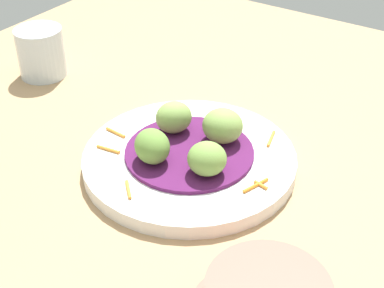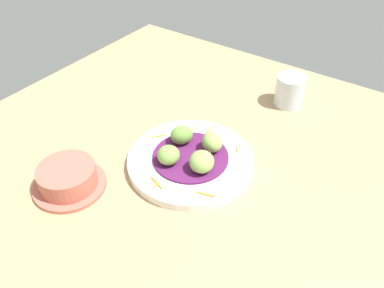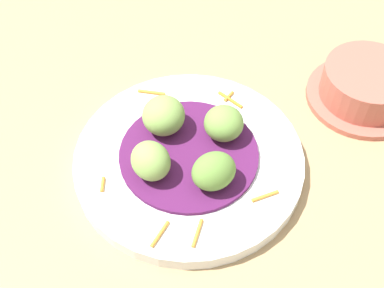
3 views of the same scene
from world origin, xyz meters
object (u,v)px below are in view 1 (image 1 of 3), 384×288
object	(u,v)px
guac_scoop_left	(174,117)
water_glass	(41,52)
main_plate	(190,160)
guac_scoop_center	(152,146)
guac_scoop_back	(225,127)
guac_scoop_right	(207,159)

from	to	relation	value
guac_scoop_left	water_glass	distance (cm)	29.52
main_plate	water_glass	world-z (taller)	water_glass
main_plate	water_glass	xyz separation A→B (cm)	(33.24, -7.50, 2.98)
water_glass	guac_scoop_center	bearing A→B (deg)	159.21
guac_scoop_back	water_glass	xyz separation A→B (cm)	(35.81, -3.35, -0.64)
main_plate	water_glass	size ratio (longest dim) A/B	3.40
guac_scoop_back	guac_scoop_left	bearing A→B (deg)	13.27
main_plate	guac_scoop_right	distance (cm)	5.94
guac_scoop_left	guac_scoop_center	distance (cm)	6.90
guac_scoop_right	water_glass	xyz separation A→B (cm)	(37.39, -10.07, -0.42)
guac_scoop_back	water_glass	size ratio (longest dim) A/B	0.65
main_plate	guac_scoop_left	distance (cm)	6.01
main_plate	guac_scoop_left	world-z (taller)	guac_scoop_left
guac_scoop_center	water_glass	bearing A→B (deg)	-20.79
guac_scoop_center	main_plate	bearing A→B (deg)	-121.73
guac_scoop_back	main_plate	bearing A→B (deg)	58.27
guac_scoop_left	water_glass	world-z (taller)	water_glass
guac_scoop_left	guac_scoop_center	xyz separation A→B (cm)	(-1.58, 6.71, -0.04)
water_glass	guac_scoop_right	bearing A→B (deg)	164.93
guac_scoop_center	water_glass	distance (cm)	32.82
guac_scoop_left	guac_scoop_center	bearing A→B (deg)	103.27
guac_scoop_center	guac_scoop_left	bearing A→B (deg)	-76.73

